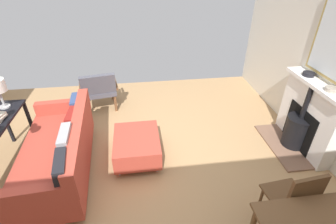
{
  "coord_description": "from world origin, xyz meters",
  "views": [
    {
      "loc": [
        -0.19,
        2.51,
        2.51
      ],
      "look_at": [
        -0.56,
        -0.25,
        0.74
      ],
      "focal_mm": 26.42,
      "sensor_mm": 36.0,
      "label": 1
    }
  ],
  "objects": [
    {
      "name": "dining_chair_near_fireplace",
      "position": [
        -1.62,
        1.12,
        0.52
      ],
      "size": [
        0.44,
        0.44,
        0.88
      ],
      "color": "brown",
      "rests_on": "ground"
    },
    {
      "name": "mantel_bowl_near",
      "position": [
        -2.6,
        -0.44,
        1.09
      ],
      "size": [
        0.16,
        0.16,
        0.05
      ],
      "color": "black",
      "rests_on": "fireplace"
    },
    {
      "name": "ground_plane",
      "position": [
        0.0,
        0.0,
        -0.0
      ],
      "size": [
        5.57,
        5.52,
        0.01
      ],
      "primitive_type": "cube",
      "color": "tan"
    },
    {
      "name": "ottoman",
      "position": [
        -0.11,
        -0.23,
        0.23
      ],
      "size": [
        0.64,
        0.78,
        0.37
      ],
      "color": "#B2B2B7",
      "rests_on": "ground"
    },
    {
      "name": "mantel_bowl_far",
      "position": [
        -2.6,
        0.03,
        1.09
      ],
      "size": [
        0.16,
        0.16,
        0.05
      ],
      "color": "#9E9384",
      "rests_on": "fireplace"
    },
    {
      "name": "sofa",
      "position": [
        0.88,
        -0.09,
        0.35
      ],
      "size": [
        0.94,
        1.87,
        0.82
      ],
      "color": "#B2B2B7",
      "rests_on": "ground"
    },
    {
      "name": "fireplace",
      "position": [
        -2.58,
        -0.18,
        0.46
      ],
      "size": [
        0.59,
        1.21,
        1.06
      ],
      "color": "brown",
      "rests_on": "ground"
    },
    {
      "name": "armchair_accent",
      "position": [
        0.53,
        -1.67,
        0.45
      ],
      "size": [
        0.76,
        0.69,
        0.78
      ],
      "color": "brown",
      "rests_on": "ground"
    }
  ]
}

